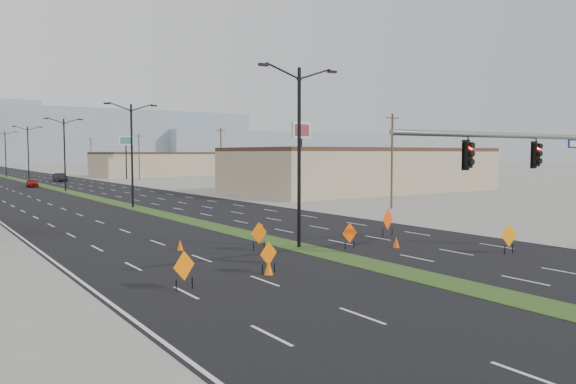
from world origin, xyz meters
TOP-DOWN VIEW (x-y plane):
  - ground at (0.00, 0.00)m, footprint 600.00×600.00m
  - road_surface at (0.00, 100.00)m, footprint 25.00×400.00m
  - median_strip at (0.00, 100.00)m, footprint 2.00×400.00m
  - building_se_near at (34.00, 45.00)m, footprint 36.00×18.00m
  - building_se_far at (38.00, 110.00)m, footprint 44.00×16.00m
  - mesa_center at (40.00, 300.00)m, footprint 220.00×50.00m
  - mesa_east at (180.00, 290.00)m, footprint 160.00×50.00m
  - signal_mast at (8.56, 2.00)m, footprint 16.30×0.60m
  - streetlight_0 at (0.00, 12.00)m, footprint 5.15×0.24m
  - streetlight_1 at (0.00, 40.00)m, footprint 5.15×0.24m
  - streetlight_2 at (0.00, 68.00)m, footprint 5.15×0.24m
  - streetlight_3 at (0.00, 96.00)m, footprint 5.15×0.24m
  - streetlight_4 at (0.00, 124.00)m, footprint 5.15×0.24m
  - utility_pole_0 at (20.00, 25.00)m, footprint 1.60×0.20m
  - utility_pole_1 at (20.00, 60.00)m, footprint 1.60×0.20m
  - utility_pole_2 at (20.00, 95.00)m, footprint 1.60×0.20m
  - utility_pole_3 at (20.00, 130.00)m, footprint 1.60×0.20m
  - car_left at (-2.14, 80.45)m, footprint 1.80×3.94m
  - car_mid at (5.41, 96.56)m, footprint 1.89×4.74m
  - construction_sign_0 at (-9.33, 6.53)m, footprint 1.07×0.50m
  - construction_sign_1 at (-5.03, 7.23)m, footprint 1.04×0.35m
  - construction_sign_2 at (-2.38, 12.42)m, footprint 1.15×0.28m
  - construction_sign_3 at (2.00, 9.99)m, footprint 1.09×0.13m
  - construction_sign_4 at (7.97, 4.17)m, footprint 1.20×0.13m
  - construction_sign_5 at (6.95, 12.11)m, footprint 1.30×0.49m
  - cone_0 at (-5.19, 6.96)m, footprint 0.52×0.52m
  - cone_1 at (4.44, 8.86)m, footprint 0.47×0.47m
  - cone_2 at (1.20, 17.96)m, footprint 0.50×0.50m
  - cone_3 at (-5.91, 14.86)m, footprint 0.48×0.48m
  - pole_sign_east_near at (20.11, 39.97)m, footprint 2.93×0.87m
  - pole_sign_east_far at (18.47, 98.25)m, footprint 2.87×0.61m

SIDE VIEW (x-z plane):
  - ground at x=0.00m, z-range 0.00..0.00m
  - road_surface at x=0.00m, z-range -0.01..0.01m
  - median_strip at x=0.00m, z-range -0.02..0.02m
  - cone_3 at x=-5.91m, z-range 0.00..0.61m
  - cone_1 at x=4.44m, z-range 0.00..0.64m
  - cone_0 at x=-5.19m, z-range 0.00..0.66m
  - cone_2 at x=1.20m, z-range 0.00..0.68m
  - car_left at x=-2.14m, z-range 0.00..1.31m
  - car_mid at x=5.41m, z-range 0.00..1.53m
  - construction_sign_1 at x=-5.03m, z-range 0.12..1.55m
  - construction_sign_3 at x=2.00m, z-range 0.12..1.58m
  - construction_sign_0 at x=-9.33m, z-range 0.13..1.66m
  - construction_sign_2 at x=-2.38m, z-range 0.13..1.69m
  - construction_sign_4 at x=7.97m, z-range 0.14..1.73m
  - construction_sign_5 at x=6.95m, z-range 0.17..1.98m
  - building_se_far at x=38.00m, z-range 0.00..5.00m
  - building_se_near at x=34.00m, z-range 0.00..5.50m
  - utility_pole_0 at x=20.00m, z-range 0.17..9.17m
  - utility_pole_1 at x=20.00m, z-range 0.17..9.17m
  - utility_pole_2 at x=20.00m, z-range 0.17..9.17m
  - utility_pole_3 at x=20.00m, z-range 0.17..9.17m
  - signal_mast at x=8.56m, z-range 0.79..8.79m
  - streetlight_0 at x=0.00m, z-range 0.41..10.43m
  - streetlight_1 at x=0.00m, z-range 0.41..10.43m
  - streetlight_2 at x=0.00m, z-range 0.41..10.43m
  - streetlight_3 at x=0.00m, z-range 0.41..10.43m
  - streetlight_4 at x=0.00m, z-range 0.41..10.43m
  - pole_sign_east_far at x=18.47m, z-range 2.72..11.46m
  - pole_sign_east_near at x=20.11m, z-range 2.79..11.71m
  - mesa_east at x=180.00m, z-range 0.00..18.00m
  - mesa_center at x=40.00m, z-range 0.00..28.00m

